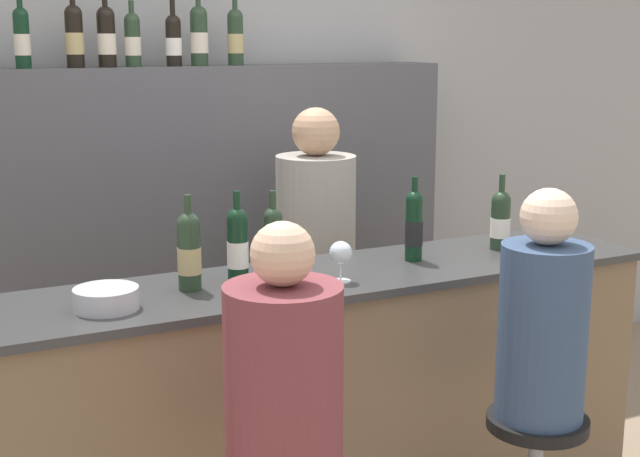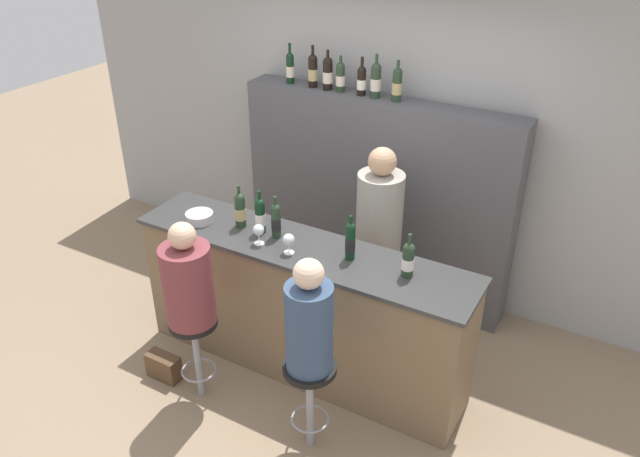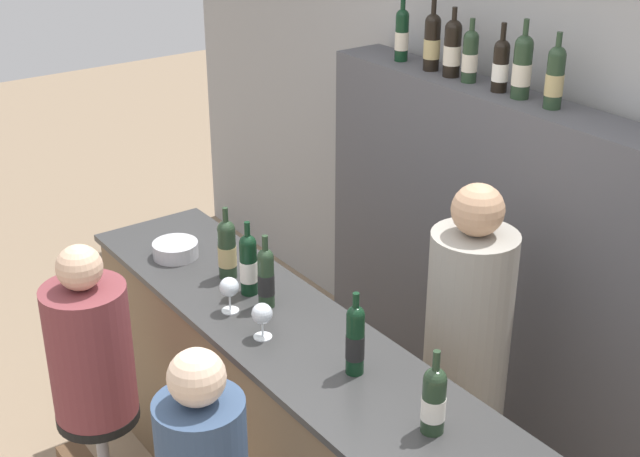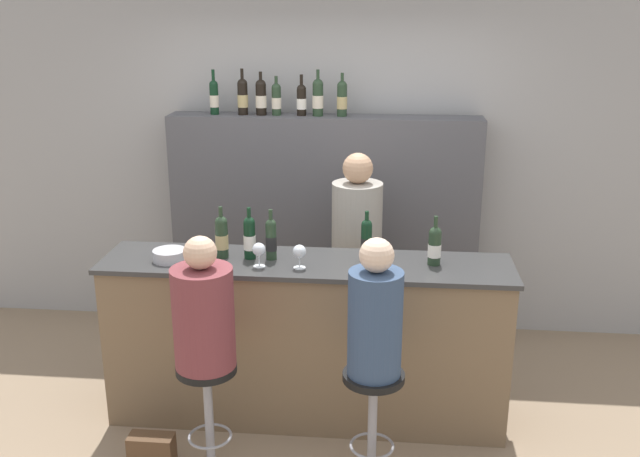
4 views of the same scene
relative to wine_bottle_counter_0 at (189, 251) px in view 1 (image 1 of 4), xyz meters
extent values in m
cube|color=#9E9E9E|center=(0.52, 1.42, 0.11)|extent=(6.40, 0.05, 2.60)
cube|color=brown|center=(0.52, -0.03, -0.68)|extent=(2.46, 0.51, 1.03)
cube|color=#333333|center=(0.52, -0.03, -0.15)|extent=(2.50, 0.55, 0.03)
cube|color=#4C4C51|center=(0.52, 1.19, -0.31)|extent=(2.34, 0.28, 1.76)
cylinder|color=#233823|center=(0.00, 0.00, -0.02)|extent=(0.08, 0.08, 0.22)
cylinder|color=tan|center=(0.00, 0.00, -0.03)|extent=(0.08, 0.08, 0.09)
sphere|color=#233823|center=(0.00, 0.00, 0.09)|extent=(0.08, 0.08, 0.08)
cylinder|color=#233823|center=(0.00, 0.00, 0.15)|extent=(0.02, 0.02, 0.08)
cylinder|color=black|center=(0.17, 0.00, -0.02)|extent=(0.07, 0.07, 0.23)
cylinder|color=white|center=(0.17, 0.00, -0.03)|extent=(0.07, 0.07, 0.09)
sphere|color=black|center=(0.17, 0.00, 0.09)|extent=(0.07, 0.07, 0.07)
cylinder|color=black|center=(0.17, 0.00, 0.15)|extent=(0.02, 0.02, 0.08)
cylinder|color=#233823|center=(0.31, 0.00, -0.02)|extent=(0.07, 0.07, 0.22)
cylinder|color=black|center=(0.31, 0.00, -0.03)|extent=(0.07, 0.07, 0.09)
sphere|color=#233823|center=(0.31, 0.00, 0.09)|extent=(0.07, 0.07, 0.07)
cylinder|color=#233823|center=(0.31, 0.00, 0.14)|extent=(0.02, 0.02, 0.08)
cylinder|color=black|center=(0.88, 0.00, -0.02)|extent=(0.07, 0.07, 0.24)
cylinder|color=black|center=(0.88, 0.00, -0.03)|extent=(0.07, 0.07, 0.09)
sphere|color=black|center=(0.88, 0.00, 0.10)|extent=(0.07, 0.07, 0.07)
cylinder|color=black|center=(0.88, 0.00, 0.15)|extent=(0.02, 0.02, 0.07)
cylinder|color=#233823|center=(1.29, 0.00, -0.04)|extent=(0.08, 0.08, 0.20)
cylinder|color=white|center=(1.29, 0.00, -0.05)|extent=(0.08, 0.08, 0.08)
sphere|color=#233823|center=(1.29, 0.00, 0.06)|extent=(0.08, 0.08, 0.08)
cylinder|color=#233823|center=(1.29, 0.00, 0.12)|extent=(0.02, 0.02, 0.09)
cylinder|color=black|center=(-0.31, 1.19, 0.67)|extent=(0.07, 0.07, 0.22)
cylinder|color=beige|center=(-0.31, 1.19, 0.66)|extent=(0.07, 0.07, 0.09)
sphere|color=black|center=(-0.31, 1.19, 0.78)|extent=(0.07, 0.07, 0.07)
cylinder|color=black|center=(-0.31, 1.19, 0.85)|extent=(0.02, 0.02, 0.10)
cylinder|color=black|center=(-0.09, 1.19, 0.68)|extent=(0.08, 0.08, 0.23)
cylinder|color=tan|center=(-0.09, 1.19, 0.67)|extent=(0.08, 0.08, 0.09)
sphere|color=black|center=(-0.09, 1.19, 0.79)|extent=(0.08, 0.08, 0.08)
cylinder|color=black|center=(0.05, 1.19, 0.67)|extent=(0.08, 0.08, 0.22)
cylinder|color=beige|center=(0.05, 1.19, 0.66)|extent=(0.08, 0.08, 0.09)
sphere|color=black|center=(0.05, 1.19, 0.79)|extent=(0.08, 0.08, 0.08)
cylinder|color=black|center=(0.05, 1.19, 0.84)|extent=(0.02, 0.02, 0.08)
cylinder|color=#233823|center=(0.16, 1.19, 0.66)|extent=(0.07, 0.07, 0.20)
cylinder|color=beige|center=(0.16, 1.19, 0.65)|extent=(0.07, 0.07, 0.08)
sphere|color=#233823|center=(0.16, 1.19, 0.76)|extent=(0.07, 0.07, 0.07)
cylinder|color=#233823|center=(0.16, 1.19, 0.81)|extent=(0.02, 0.02, 0.07)
cylinder|color=black|center=(0.35, 1.19, 0.66)|extent=(0.07, 0.07, 0.19)
cylinder|color=white|center=(0.35, 1.19, 0.65)|extent=(0.07, 0.07, 0.08)
sphere|color=black|center=(0.35, 1.19, 0.76)|extent=(0.07, 0.07, 0.07)
cylinder|color=black|center=(0.35, 1.19, 0.82)|extent=(0.02, 0.02, 0.09)
cylinder|color=#233823|center=(0.47, 1.19, 0.68)|extent=(0.08, 0.08, 0.23)
cylinder|color=beige|center=(0.47, 1.19, 0.67)|extent=(0.08, 0.08, 0.09)
sphere|color=#233823|center=(0.47, 1.19, 0.79)|extent=(0.08, 0.08, 0.08)
cylinder|color=#233823|center=(0.47, 1.19, 0.86)|extent=(0.02, 0.02, 0.09)
cylinder|color=#233823|center=(0.65, 1.19, 0.67)|extent=(0.07, 0.07, 0.22)
cylinder|color=tan|center=(0.65, 1.19, 0.66)|extent=(0.08, 0.08, 0.09)
sphere|color=#233823|center=(0.65, 1.19, 0.79)|extent=(0.07, 0.07, 0.07)
cylinder|color=#233823|center=(0.65, 1.19, 0.84)|extent=(0.02, 0.02, 0.08)
cylinder|color=silver|center=(0.26, -0.14, -0.13)|extent=(0.07, 0.07, 0.00)
cylinder|color=silver|center=(0.26, -0.14, -0.10)|extent=(0.01, 0.01, 0.07)
sphere|color=silver|center=(0.26, -0.14, -0.03)|extent=(0.08, 0.08, 0.08)
cylinder|color=silver|center=(0.50, -0.14, -0.13)|extent=(0.07, 0.07, 0.00)
cylinder|color=silver|center=(0.50, -0.14, -0.10)|extent=(0.01, 0.01, 0.06)
sphere|color=silver|center=(0.50, -0.14, -0.03)|extent=(0.08, 0.08, 0.08)
cylinder|color=#B7B7BC|center=(-0.30, -0.09, -0.10)|extent=(0.20, 0.20, 0.07)
cylinder|color=brown|center=(0.04, -0.66, -0.24)|extent=(0.33, 0.33, 0.56)
sphere|color=#D8AD8C|center=(0.04, -0.66, 0.13)|extent=(0.18, 0.18, 0.18)
cylinder|color=black|center=(0.96, -0.66, -0.54)|extent=(0.33, 0.33, 0.04)
cylinder|color=#334766|center=(0.96, -0.66, -0.23)|extent=(0.29, 0.29, 0.58)
sphere|color=beige|center=(0.96, -0.66, 0.15)|extent=(0.18, 0.18, 0.18)
cylinder|color=gray|center=(0.80, 0.65, -0.50)|extent=(0.35, 0.35, 1.39)
sphere|color=tan|center=(0.80, 0.65, 0.30)|extent=(0.21, 0.21, 0.21)
camera|label=1|loc=(-0.91, -2.76, 0.70)|focal=50.00mm
camera|label=2|loc=(2.44, -3.13, 2.08)|focal=35.00mm
camera|label=3|loc=(2.96, -1.65, 1.67)|focal=50.00mm
camera|label=4|loc=(1.00, -4.05, 1.37)|focal=40.00mm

